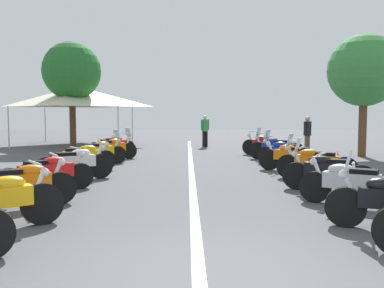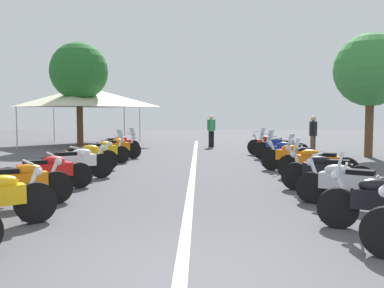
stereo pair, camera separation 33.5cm
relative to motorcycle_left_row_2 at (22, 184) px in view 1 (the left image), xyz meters
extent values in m
plane|color=#4C4C51|center=(-3.56, -3.18, -0.46)|extent=(80.00, 80.00, 0.00)
cube|color=beige|center=(4.04, -3.18, -0.45)|extent=(28.48, 0.16, 0.01)
cylinder|color=black|center=(-1.15, -0.75, -0.12)|extent=(0.50, 0.62, 0.66)
ellipsoid|color=#EAB214|center=(-1.44, -0.34, 0.26)|extent=(0.51, 0.57, 0.22)
cylinder|color=silver|center=(-1.18, -0.71, 0.18)|extent=(0.22, 0.28, 0.58)
cylinder|color=silver|center=(-1.20, -0.67, 0.54)|extent=(0.53, 0.39, 0.04)
sphere|color=silver|center=(-1.12, -0.79, 0.38)|extent=(0.14, 0.14, 0.14)
cylinder|color=black|center=(0.32, -0.59, -0.14)|extent=(0.43, 0.62, 0.64)
cube|color=orange|center=(-0.01, 0.02, 0.04)|extent=(0.75, 1.05, 0.30)
ellipsoid|color=orange|center=(0.08, -0.14, 0.24)|extent=(0.48, 0.58, 0.22)
cube|color=black|center=(-0.12, 0.21, 0.22)|extent=(0.46, 0.55, 0.12)
cylinder|color=silver|center=(0.29, -0.53, 0.16)|extent=(0.20, 0.29, 0.58)
cylinder|color=silver|center=(0.27, -0.50, 0.52)|extent=(0.56, 0.34, 0.04)
sphere|color=silver|center=(0.35, -0.63, 0.36)|extent=(0.14, 0.14, 0.14)
cylinder|color=black|center=(2.01, -0.56, -0.15)|extent=(0.46, 0.58, 0.60)
cylinder|color=black|center=(1.14, 0.73, -0.15)|extent=(0.46, 0.58, 0.60)
cube|color=red|center=(1.57, 0.08, 0.03)|extent=(0.89, 1.13, 0.30)
ellipsoid|color=red|center=(1.67, -0.06, 0.23)|extent=(0.51, 0.58, 0.22)
cube|color=black|center=(1.45, 0.27, 0.21)|extent=(0.48, 0.54, 0.12)
cylinder|color=silver|center=(1.97, -0.51, 0.15)|extent=(0.22, 0.28, 0.58)
cylinder|color=silver|center=(1.95, -0.47, 0.51)|extent=(0.54, 0.38, 0.04)
sphere|color=silver|center=(2.03, -0.60, 0.35)|extent=(0.14, 0.14, 0.14)
cylinder|color=silver|center=(1.46, 0.57, -0.24)|extent=(0.38, 0.50, 0.08)
cylinder|color=black|center=(3.57, -0.70, -0.12)|extent=(0.48, 0.64, 0.67)
cylinder|color=black|center=(2.82, 0.49, -0.12)|extent=(0.48, 0.64, 0.67)
cube|color=white|center=(3.19, -0.11, 0.06)|extent=(0.81, 1.05, 0.30)
ellipsoid|color=white|center=(3.29, -0.26, 0.26)|extent=(0.50, 0.58, 0.22)
cube|color=black|center=(3.08, 0.08, 0.24)|extent=(0.48, 0.54, 0.12)
cylinder|color=silver|center=(3.54, -0.65, 0.18)|extent=(0.21, 0.28, 0.58)
cylinder|color=silver|center=(3.52, -0.62, 0.54)|extent=(0.55, 0.37, 0.04)
sphere|color=silver|center=(3.60, -0.75, 0.38)|extent=(0.14, 0.14, 0.14)
cylinder|color=silver|center=(3.12, 0.35, -0.22)|extent=(0.36, 0.51, 0.08)
cylinder|color=black|center=(5.10, -0.55, -0.14)|extent=(0.43, 0.62, 0.63)
cylinder|color=black|center=(4.41, 0.70, -0.14)|extent=(0.43, 0.62, 0.63)
cube|color=#EAB214|center=(4.76, 0.08, 0.04)|extent=(0.77, 1.08, 0.30)
ellipsoid|color=#EAB214|center=(4.84, -0.08, 0.24)|extent=(0.48, 0.58, 0.22)
cube|color=black|center=(4.65, 0.27, 0.22)|extent=(0.46, 0.55, 0.12)
cylinder|color=silver|center=(5.07, -0.49, 0.16)|extent=(0.20, 0.29, 0.58)
cylinder|color=silver|center=(5.06, -0.46, 0.52)|extent=(0.56, 0.34, 0.04)
sphere|color=silver|center=(5.13, -0.59, 0.36)|extent=(0.14, 0.14, 0.14)
cylinder|color=silver|center=(4.71, 0.54, -0.23)|extent=(0.34, 0.52, 0.08)
cylinder|color=black|center=(6.93, -0.61, -0.15)|extent=(0.47, 0.58, 0.61)
cylinder|color=black|center=(6.09, 0.61, -0.15)|extent=(0.47, 0.58, 0.61)
cube|color=#EAB214|center=(6.51, 0.00, 0.03)|extent=(0.87, 1.08, 0.30)
ellipsoid|color=#EAB214|center=(6.61, -0.15, 0.23)|extent=(0.51, 0.58, 0.22)
cube|color=black|center=(6.38, 0.18, 0.21)|extent=(0.49, 0.54, 0.12)
cylinder|color=silver|center=(6.90, -0.56, 0.15)|extent=(0.22, 0.28, 0.58)
cylinder|color=silver|center=(6.87, -0.53, 0.51)|extent=(0.53, 0.39, 0.04)
sphere|color=silver|center=(6.96, -0.65, 0.35)|extent=(0.14, 0.14, 0.14)
cylinder|color=silver|center=(6.40, 0.47, -0.24)|extent=(0.38, 0.50, 0.08)
cube|color=silver|center=(6.92, -0.59, 0.58)|extent=(0.36, 0.31, 0.32)
cylinder|color=black|center=(8.44, -0.81, -0.15)|extent=(0.45, 0.60, 0.62)
cylinder|color=black|center=(7.63, 0.48, -0.15)|extent=(0.45, 0.60, 0.62)
cube|color=orange|center=(8.03, -0.16, 0.03)|extent=(0.85, 1.13, 0.30)
ellipsoid|color=orange|center=(8.13, -0.32, 0.23)|extent=(0.50, 0.58, 0.22)
cube|color=black|center=(7.92, 0.02, 0.21)|extent=(0.48, 0.54, 0.12)
cylinder|color=silver|center=(8.41, -0.76, 0.15)|extent=(0.21, 0.28, 0.58)
cylinder|color=silver|center=(8.39, -0.72, 0.51)|extent=(0.55, 0.36, 0.04)
sphere|color=silver|center=(8.47, -0.85, 0.35)|extent=(0.14, 0.14, 0.14)
cylinder|color=silver|center=(7.94, 0.32, -0.24)|extent=(0.36, 0.51, 0.08)
cube|color=silver|center=(8.43, -0.79, 0.58)|extent=(0.37, 0.29, 0.32)
cylinder|color=black|center=(10.09, -0.54, -0.15)|extent=(0.47, 0.57, 0.61)
cylinder|color=black|center=(9.23, 0.63, -0.15)|extent=(0.47, 0.57, 0.61)
cube|color=red|center=(9.66, 0.05, 0.03)|extent=(0.88, 1.05, 0.30)
ellipsoid|color=red|center=(9.77, -0.10, 0.23)|extent=(0.52, 0.57, 0.22)
cube|color=black|center=(9.53, 0.22, 0.21)|extent=(0.49, 0.54, 0.12)
cylinder|color=silver|center=(10.05, -0.49, 0.15)|extent=(0.23, 0.27, 0.58)
cylinder|color=silver|center=(10.03, -0.46, 0.51)|extent=(0.52, 0.40, 0.04)
sphere|color=silver|center=(10.12, -0.58, 0.35)|extent=(0.14, 0.14, 0.14)
cylinder|color=silver|center=(9.55, 0.50, -0.24)|extent=(0.39, 0.49, 0.08)
cylinder|color=black|center=(-1.35, -5.52, -0.14)|extent=(0.36, 0.63, 0.62)
ellipsoid|color=black|center=(-1.55, -6.02, 0.24)|extent=(0.43, 0.58, 0.22)
cylinder|color=silver|center=(-1.37, -5.57, 0.16)|extent=(0.17, 0.30, 0.58)
cylinder|color=silver|center=(-1.38, -5.61, 0.52)|extent=(0.59, 0.27, 0.04)
sphere|color=silver|center=(-1.33, -5.47, 0.36)|extent=(0.14, 0.14, 0.14)
cube|color=silver|center=(-1.35, -5.54, 0.59)|extent=(0.38, 0.25, 0.32)
cylinder|color=black|center=(0.45, -5.59, -0.15)|extent=(0.45, 0.60, 0.62)
cube|color=silver|center=(0.09, -6.16, 0.03)|extent=(0.79, 1.02, 0.30)
ellipsoid|color=silver|center=(0.18, -6.01, 0.23)|extent=(0.50, 0.58, 0.22)
cube|color=black|center=(-0.03, -6.35, 0.21)|extent=(0.48, 0.54, 0.12)
cylinder|color=silver|center=(0.41, -5.64, 0.15)|extent=(0.21, 0.28, 0.58)
cylinder|color=silver|center=(0.39, -5.67, 0.51)|extent=(0.55, 0.36, 0.04)
sphere|color=silver|center=(0.47, -5.55, 0.35)|extent=(0.14, 0.14, 0.14)
cylinder|color=silver|center=(-0.28, -6.41, -0.24)|extent=(0.36, 0.51, 0.08)
cylinder|color=black|center=(1.88, -5.59, -0.14)|extent=(0.36, 0.64, 0.63)
cylinder|color=black|center=(1.36, -6.90, -0.14)|extent=(0.36, 0.64, 0.63)
cube|color=black|center=(1.62, -6.24, 0.04)|extent=(0.65, 1.10, 0.30)
ellipsoid|color=black|center=(1.69, -6.08, 0.24)|extent=(0.43, 0.58, 0.22)
cube|color=black|center=(1.54, -6.45, 0.22)|extent=(0.42, 0.54, 0.12)
cylinder|color=silver|center=(1.86, -5.65, 0.16)|extent=(0.17, 0.30, 0.58)
cylinder|color=silver|center=(1.85, -5.68, 0.52)|extent=(0.59, 0.27, 0.04)
sphere|color=silver|center=(1.90, -5.54, 0.36)|extent=(0.14, 0.14, 0.14)
cylinder|color=silver|center=(1.30, -6.57, -0.23)|extent=(0.28, 0.54, 0.08)
cube|color=silver|center=(1.87, -5.61, 0.59)|extent=(0.38, 0.25, 0.32)
cylinder|color=black|center=(3.50, -5.80, -0.13)|extent=(0.42, 0.65, 0.65)
cylinder|color=black|center=(2.85, -7.09, -0.13)|extent=(0.42, 0.65, 0.65)
cube|color=orange|center=(3.18, -6.45, 0.05)|extent=(0.75, 1.10, 0.30)
ellipsoid|color=orange|center=(3.26, -6.28, 0.25)|extent=(0.47, 0.58, 0.22)
cube|color=black|center=(3.08, -6.64, 0.23)|extent=(0.45, 0.55, 0.12)
cylinder|color=silver|center=(3.48, -5.86, 0.17)|extent=(0.19, 0.29, 0.58)
cylinder|color=silver|center=(3.46, -5.89, 0.53)|extent=(0.57, 0.32, 0.04)
sphere|color=silver|center=(3.53, -5.76, 0.37)|extent=(0.14, 0.14, 0.14)
cylinder|color=silver|center=(2.82, -6.75, -0.23)|extent=(0.32, 0.53, 0.08)
cube|color=silver|center=(3.49, -5.82, 0.60)|extent=(0.38, 0.27, 0.32)
cylinder|color=black|center=(5.17, -5.61, -0.13)|extent=(0.47, 0.62, 0.65)
cylinder|color=black|center=(4.35, -6.87, -0.13)|extent=(0.47, 0.62, 0.65)
cube|color=orange|center=(4.76, -6.24, 0.05)|extent=(0.86, 1.11, 0.30)
ellipsoid|color=orange|center=(4.86, -6.09, 0.25)|extent=(0.50, 0.58, 0.22)
cube|color=black|center=(4.64, -6.42, 0.23)|extent=(0.48, 0.54, 0.12)
cylinder|color=silver|center=(5.14, -5.66, 0.17)|extent=(0.22, 0.28, 0.58)
cylinder|color=silver|center=(5.12, -5.69, 0.53)|extent=(0.54, 0.37, 0.04)
sphere|color=silver|center=(5.20, -5.56, 0.37)|extent=(0.14, 0.14, 0.14)
cylinder|color=silver|center=(4.37, -6.52, -0.23)|extent=(0.37, 0.50, 0.08)
cylinder|color=black|center=(6.74, -5.80, -0.15)|extent=(0.45, 0.58, 0.61)
cylinder|color=black|center=(5.97, -6.95, -0.15)|extent=(0.45, 0.58, 0.61)
cube|color=navy|center=(6.36, -6.38, 0.03)|extent=(0.81, 1.03, 0.30)
ellipsoid|color=navy|center=(6.46, -6.23, 0.23)|extent=(0.50, 0.58, 0.22)
cube|color=black|center=(6.23, -6.56, 0.21)|extent=(0.48, 0.54, 0.12)
cylinder|color=silver|center=(6.70, -5.85, 0.15)|extent=(0.22, 0.28, 0.58)
cylinder|color=silver|center=(6.68, -5.89, 0.51)|extent=(0.54, 0.38, 0.04)
sphere|color=silver|center=(6.77, -5.76, 0.35)|extent=(0.14, 0.14, 0.14)
cylinder|color=silver|center=(5.98, -6.62, -0.24)|extent=(0.37, 0.50, 0.08)
cube|color=silver|center=(6.73, -5.82, 0.58)|extent=(0.37, 0.30, 0.32)
cylinder|color=black|center=(8.28, -5.76, -0.12)|extent=(0.41, 0.66, 0.66)
cylinder|color=black|center=(7.66, -7.07, -0.12)|extent=(0.41, 0.66, 0.66)
cube|color=navy|center=(7.97, -6.42, 0.06)|extent=(0.72, 1.11, 0.30)
ellipsoid|color=navy|center=(8.05, -6.26, 0.26)|extent=(0.46, 0.58, 0.22)
cube|color=black|center=(7.88, -6.62, 0.24)|extent=(0.44, 0.54, 0.12)
cylinder|color=silver|center=(8.25, -5.82, 0.18)|extent=(0.19, 0.29, 0.58)
cylinder|color=silver|center=(8.23, -5.85, 0.54)|extent=(0.58, 0.30, 0.04)
sphere|color=silver|center=(8.30, -5.72, 0.38)|extent=(0.14, 0.14, 0.14)
cylinder|color=silver|center=(7.62, -6.74, -0.22)|extent=(0.31, 0.53, 0.08)
cube|color=silver|center=(8.27, -5.78, 0.61)|extent=(0.38, 0.26, 0.32)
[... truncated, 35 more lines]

